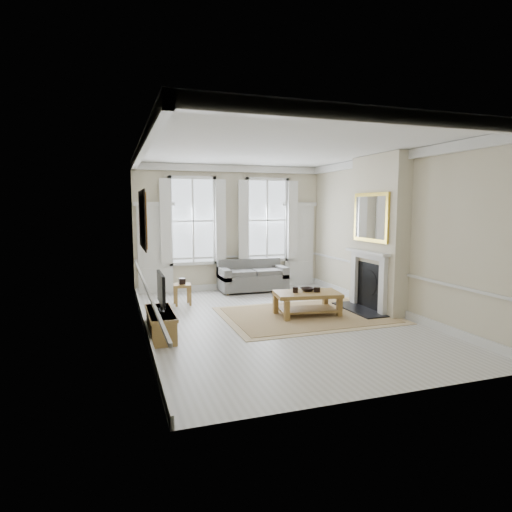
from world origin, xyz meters
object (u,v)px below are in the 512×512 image
object	(u,v)px
tv_stand	(161,324)
sofa	(252,278)
coffee_table	(307,296)
side_table	(182,289)

from	to	relation	value
tv_stand	sofa	bearing A→B (deg)	50.66
tv_stand	coffee_table	bearing A→B (deg)	9.35
side_table	tv_stand	distance (m)	2.48
side_table	sofa	bearing A→B (deg)	27.30
side_table	coffee_table	size ratio (longest dim) A/B	0.34
side_table	tv_stand	size ratio (longest dim) A/B	0.38
sofa	side_table	xyz separation A→B (m)	(-2.06, -1.06, 0.02)
side_table	coffee_table	world-z (taller)	coffee_table
coffee_table	tv_stand	world-z (taller)	coffee_table
side_table	coffee_table	bearing A→B (deg)	-38.46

